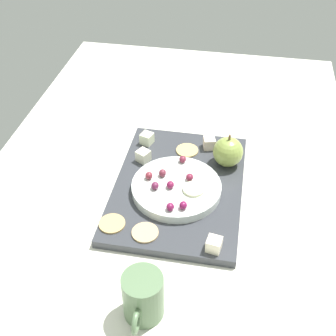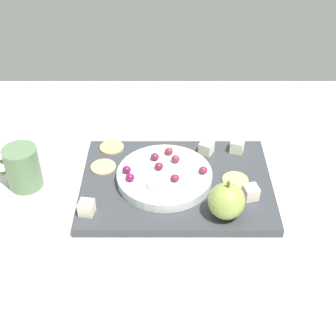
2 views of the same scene
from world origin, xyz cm
name	(u,v)px [view 1 (image 1 of 2)]	position (x,y,z in cm)	size (l,w,h in cm)	color
table	(162,206)	(0.00, 0.00, 1.97)	(143.10, 82.75, 3.93)	silver
platter	(179,187)	(3.50, -2.98, 4.87)	(37.46, 26.98, 1.88)	#35373D
serving_dish	(176,188)	(1.09, -2.85, 6.78)	(18.71, 18.71, 1.94)	silver
apple_whole	(228,152)	(12.18, -12.55, 9.16)	(6.70, 6.70, 6.70)	olive
apple_stem	(230,137)	(12.18, -12.55, 13.11)	(0.50, 0.50, 1.20)	brown
cheese_cube_0	(147,138)	(16.49, 6.81, 7.12)	(2.63, 2.63, 2.63)	#EAF2C7
cheese_cube_1	(209,143)	(17.32, -7.95, 7.12)	(2.63, 2.63, 2.63)	#F9E1CC
cheese_cube_2	(143,156)	(9.91, 6.20, 7.12)	(2.63, 2.63, 2.63)	#EDEBCC
cheese_cube_3	(214,244)	(-12.93, -12.13, 7.12)	(2.63, 2.63, 2.63)	#F4E6C9
cracker_0	(145,233)	(-11.43, 1.07, 6.01)	(5.15, 5.15, 0.40)	tan
cracker_1	(187,150)	(15.07, -3.08, 6.01)	(5.15, 5.15, 0.40)	tan
cracker_2	(112,224)	(-10.34, 7.89, 6.01)	(5.15, 5.15, 0.40)	tan
grape_0	(190,177)	(3.11, -5.31, 8.44)	(1.72, 1.55, 1.39)	maroon
grape_1	(183,159)	(8.64, -2.98, 8.48)	(1.72, 1.55, 1.48)	maroon
grape_2	(170,207)	(-6.25, -2.85, 8.49)	(1.72, 1.55, 1.50)	maroon
grape_3	(170,185)	(-0.21, -1.76, 8.48)	(1.72, 1.55, 1.48)	maroon
grape_4	(149,176)	(1.97, 3.15, 8.51)	(1.72, 1.55, 1.53)	maroon
grape_5	(162,173)	(3.29, 0.51, 8.54)	(1.72, 1.55, 1.59)	maroon
grape_6	(183,205)	(-5.44, -5.27, 8.54)	(1.72, 1.55, 1.59)	maroon
grape_7	(155,186)	(-0.88, 1.26, 8.52)	(1.72, 1.55, 1.54)	#611F3F
apple_slice_0	(193,190)	(-0.38, -6.57, 8.04)	(4.42, 4.42, 0.60)	beige
cup	(143,297)	(-26.76, -2.06, 8.36)	(9.92, 6.72, 8.85)	#56734F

